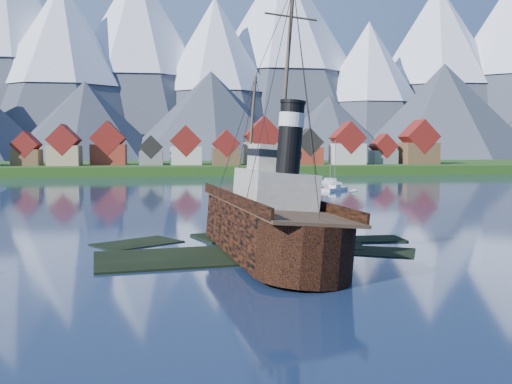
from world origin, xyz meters
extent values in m
plane|color=#182643|center=(0.00, 0.00, 0.00)|extent=(1400.00, 1400.00, 0.00)
cube|color=black|center=(-3.00, -2.00, -0.32)|extent=(19.08, 11.42, 1.00)
cube|color=black|center=(6.00, 4.00, -0.38)|extent=(15.15, 9.76, 1.00)
cube|color=black|center=(2.00, 9.00, -0.28)|extent=(11.45, 9.06, 1.00)
cube|color=black|center=(12.00, -1.00, -0.42)|extent=(10.27, 8.34, 1.00)
cube|color=black|center=(-9.00, 6.00, -0.40)|extent=(9.42, 8.68, 1.00)
cube|color=black|center=(15.00, 5.00, -0.35)|extent=(6.00, 4.00, 1.00)
cube|color=#224112|center=(0.00, 170.00, 0.00)|extent=(600.00, 80.00, 3.20)
cube|color=#3F3D38|center=(0.00, 132.00, 0.00)|extent=(600.00, 2.50, 2.00)
cube|color=brown|center=(-56.00, 153.00, 5.75)|extent=(9.00, 8.00, 5.50)
cube|color=maroon|center=(-56.00, 153.00, 10.12)|extent=(9.16, 8.16, 9.16)
cube|color=tan|center=(-43.00, 150.00, 6.40)|extent=(10.50, 9.00, 6.80)
cube|color=maroon|center=(-43.00, 150.00, 11.69)|extent=(10.69, 9.18, 10.69)
cube|color=maroon|center=(-29.00, 156.00, 6.60)|extent=(12.00, 8.50, 7.20)
cube|color=maroon|center=(-29.00, 156.00, 12.36)|extent=(12.22, 8.67, 12.22)
cube|color=slate|center=(-14.00, 151.00, 5.40)|extent=(8.00, 7.00, 4.80)
cube|color=black|center=(-14.00, 151.00, 9.24)|extent=(8.15, 7.14, 8.15)
cube|color=beige|center=(-2.00, 154.00, 6.20)|extent=(11.00, 9.50, 6.40)
cube|color=maroon|center=(-2.00, 154.00, 11.38)|extent=(11.20, 9.69, 11.20)
cube|color=brown|center=(12.00, 150.00, 5.90)|extent=(9.50, 8.00, 5.80)
cube|color=maroon|center=(12.00, 150.00, 10.51)|extent=(9.67, 8.16, 9.67)
cube|color=tan|center=(26.00, 155.00, 7.00)|extent=(13.50, 10.00, 8.00)
cube|color=maroon|center=(26.00, 155.00, 13.43)|extent=(13.75, 10.20, 13.75)
cube|color=maroon|center=(42.00, 152.00, 6.10)|extent=(10.00, 8.50, 6.20)
cube|color=black|center=(42.00, 152.00, 11.00)|extent=(10.18, 8.67, 10.18)
cube|color=beige|center=(56.00, 149.00, 6.75)|extent=(11.50, 9.00, 7.50)
cube|color=maroon|center=(56.00, 149.00, 12.57)|extent=(11.71, 9.18, 11.71)
cube|color=slate|center=(71.00, 153.00, 5.50)|extent=(9.00, 7.50, 5.00)
cube|color=maroon|center=(71.00, 153.00, 9.62)|extent=(9.16, 7.65, 9.16)
cube|color=brown|center=(84.00, 151.00, 6.90)|extent=(12.50, 10.00, 7.80)
cube|color=maroon|center=(84.00, 151.00, 13.05)|extent=(12.73, 10.20, 12.73)
cone|color=#2D333D|center=(-160.00, 500.00, 100.50)|extent=(250.00, 250.00, 205.00)
cone|color=#2D333D|center=(-100.00, 455.00, 73.00)|extent=(180.00, 180.00, 150.00)
cone|color=white|center=(-100.00, 455.00, 103.00)|extent=(111.60, 111.60, 90.00)
cone|color=#2D333D|center=(-40.00, 495.00, 88.00)|extent=(210.00, 210.00, 180.00)
cone|color=white|center=(-40.00, 495.00, 124.00)|extent=(130.20, 130.20, 108.00)
cone|color=#2D333D|center=(30.00, 470.00, 70.50)|extent=(170.00, 170.00, 145.00)
cone|color=white|center=(30.00, 470.00, 99.50)|extent=(105.40, 105.40, 87.00)
cone|color=#2D333D|center=(100.00, 515.00, 98.00)|extent=(240.00, 240.00, 200.00)
cone|color=white|center=(100.00, 515.00, 138.00)|extent=(148.80, 148.80, 120.00)
cone|color=#2D333D|center=(170.00, 460.00, 60.50)|extent=(150.00, 150.00, 125.00)
cone|color=white|center=(170.00, 460.00, 85.50)|extent=(93.00, 93.00, 75.00)
cone|color=#2D333D|center=(250.00, 490.00, 83.00)|extent=(200.00, 200.00, 170.00)
cone|color=white|center=(250.00, 490.00, 117.00)|extent=(124.00, 124.00, 102.00)
cone|color=#2D333D|center=(-70.00, 374.00, 27.00)|extent=(120.00, 120.00, 58.00)
cone|color=#2D333D|center=(20.00, 369.00, 31.00)|extent=(136.00, 136.00, 66.00)
cone|color=#2D333D|center=(110.00, 373.00, 23.00)|extent=(110.00, 110.00, 50.00)
cone|color=#2D333D|center=(200.00, 370.00, 35.50)|extent=(150.00, 150.00, 75.00)
cube|color=black|center=(2.57, -1.68, 2.27)|extent=(7.06, 20.33, 4.23)
cone|color=black|center=(2.57, 11.51, 2.27)|extent=(7.06, 7.06, 7.06)
cylinder|color=black|center=(2.57, -11.84, 2.27)|extent=(7.06, 7.06, 4.23)
cube|color=#4C3826|center=(2.57, -1.68, 4.49)|extent=(6.92, 26.82, 0.25)
cube|color=black|center=(-0.81, -1.68, 4.94)|extent=(0.20, 25.97, 0.91)
cube|color=black|center=(5.96, -1.68, 4.94)|extent=(0.20, 25.97, 0.91)
cube|color=#ADA89E|center=(2.57, -3.19, 6.00)|extent=(5.24, 8.57, 3.02)
cube|color=#ADA89E|center=(2.57, -2.18, 8.62)|extent=(3.63, 4.03, 2.22)
cylinder|color=black|center=(2.57, -6.52, 10.33)|extent=(1.92, 1.92, 5.65)
cylinder|color=silver|center=(2.57, -6.52, 11.74)|extent=(2.02, 2.02, 1.11)
cylinder|color=#473828|center=(2.57, 6.39, 10.64)|extent=(0.28, 0.28, 12.10)
cylinder|color=#473828|center=(2.57, -4.20, 16.28)|extent=(0.32, 0.32, 13.11)
cube|color=silver|center=(28.57, 67.88, 0.10)|extent=(7.24, 7.39, 1.17)
cube|color=silver|center=(28.57, 67.88, 1.02)|extent=(2.92, 2.93, 0.68)
cylinder|color=gray|center=(28.57, 67.88, 5.75)|extent=(0.14, 0.14, 10.13)
cube|color=silver|center=(33.32, 89.03, 0.11)|extent=(3.02, 10.79, 1.29)
cube|color=silver|center=(33.32, 89.03, 1.12)|extent=(2.45, 3.07, 0.75)
cylinder|color=gray|center=(33.32, 89.03, 6.32)|extent=(0.15, 0.15, 11.14)
camera|label=1|loc=(-4.97, -50.97, 9.66)|focal=40.00mm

